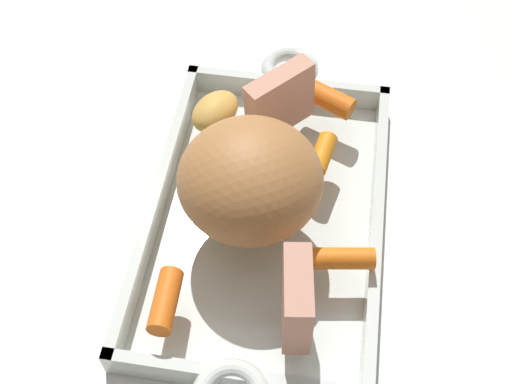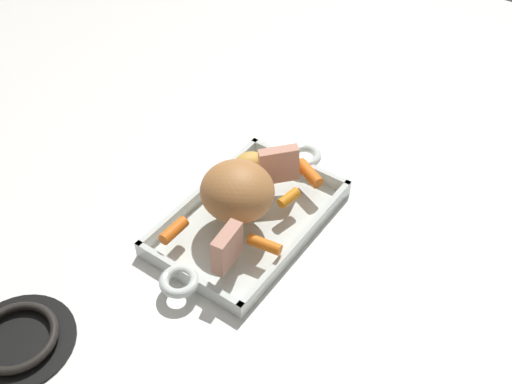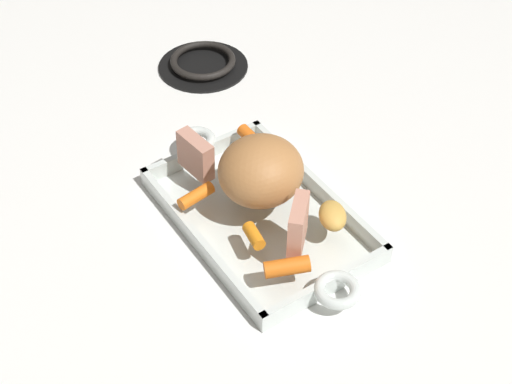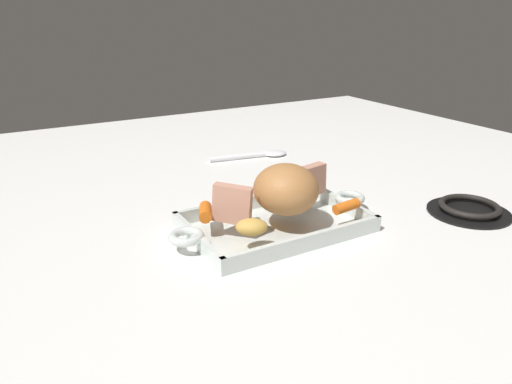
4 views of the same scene
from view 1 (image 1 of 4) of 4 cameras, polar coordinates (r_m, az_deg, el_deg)
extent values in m
plane|color=white|center=(0.61, 0.80, -2.59)|extent=(2.13, 2.13, 0.00)
cube|color=silver|center=(0.61, 0.80, -2.42)|extent=(0.33, 0.21, 0.01)
cube|color=silver|center=(0.62, -8.48, -0.59)|extent=(0.33, 0.01, 0.03)
cube|color=silver|center=(0.60, 10.35, -2.98)|extent=(0.33, 0.01, 0.03)
cube|color=silver|center=(0.70, 2.72, 8.88)|extent=(0.01, 0.21, 0.03)
cube|color=silver|center=(0.53, -1.78, -16.01)|extent=(0.01, 0.21, 0.03)
torus|color=silver|center=(0.71, 2.95, 10.64)|extent=(0.06, 0.06, 0.02)
ellipsoid|color=#B07440|center=(0.54, -0.51, 1.05)|extent=(0.14, 0.15, 0.09)
cube|color=tan|center=(0.62, 1.97, 7.92)|extent=(0.06, 0.06, 0.07)
cube|color=tan|center=(0.50, 3.56, -9.26)|extent=(0.07, 0.03, 0.06)
cylinder|color=orange|center=(0.65, 6.02, 8.19)|extent=(0.04, 0.06, 0.03)
cylinder|color=orange|center=(0.53, -7.88, -9.35)|extent=(0.05, 0.02, 0.02)
cylinder|color=orange|center=(0.55, 7.41, -5.75)|extent=(0.03, 0.06, 0.02)
cylinder|color=orange|center=(0.61, 5.80, 3.33)|extent=(0.04, 0.03, 0.02)
ellipsoid|color=gold|center=(0.64, -3.57, 7.02)|extent=(0.07, 0.06, 0.03)
camera|label=2|loc=(0.50, 137.07, -10.29)|focal=42.13mm
camera|label=3|loc=(1.04, 58.57, 55.21)|focal=51.56mm
camera|label=4|loc=(1.08, -44.77, 36.44)|focal=33.84mm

